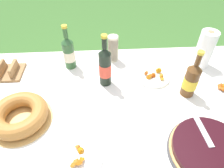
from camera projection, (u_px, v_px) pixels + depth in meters
garden_table at (109, 119)px, 1.13m from camera, size 1.86×1.19×0.77m
tablecloth at (109, 113)px, 1.10m from camera, size 1.87×1.20×0.10m
berry_tart at (209, 151)px, 0.89m from camera, size 0.37×0.37×0.06m
serving_knife at (216, 153)px, 0.84m from camera, size 0.05×0.38×0.01m
bundt_cake at (19, 115)px, 1.02m from camera, size 0.32×0.32×0.09m
cup_stack at (113, 49)px, 1.37m from camera, size 0.07×0.07×0.19m
cider_bottle_green at (69, 53)px, 1.30m from camera, size 0.08×0.08×0.31m
cider_bottle_amber at (191, 80)px, 1.11m from camera, size 0.08×0.08×0.30m
juice_bottle_red at (105, 67)px, 1.17m from camera, size 0.07×0.07×0.34m
snack_plate_near at (153, 76)px, 1.29m from camera, size 0.22×0.22×0.06m
snack_plate_right at (79, 159)px, 0.88m from camera, size 0.21×0.21×0.05m
paper_towel_roll at (205, 49)px, 1.31m from camera, size 0.11×0.11×0.25m
bread_board at (2, 71)px, 1.30m from camera, size 0.26×0.18×0.07m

